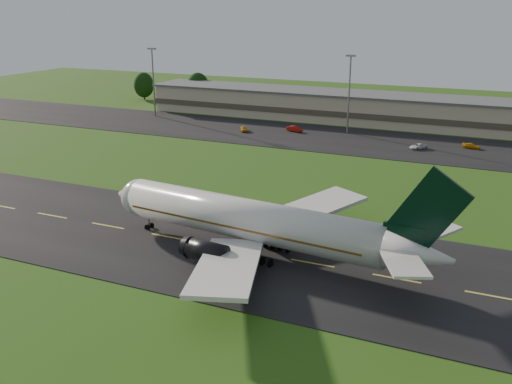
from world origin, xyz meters
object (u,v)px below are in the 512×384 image
at_px(service_vehicle_b, 295,129).
at_px(service_vehicle_d, 471,146).
at_px(terminal, 367,109).
at_px(light_mast_centre, 349,85).
at_px(service_vehicle_c, 418,146).
at_px(service_vehicle_a, 244,129).
at_px(airliner, 254,222).
at_px(light_mast_west, 153,74).

height_order(service_vehicle_b, service_vehicle_d, service_vehicle_b).
relative_size(terminal, light_mast_centre, 7.13).
bearing_deg(service_vehicle_b, service_vehicle_d, -74.00).
relative_size(service_vehicle_b, service_vehicle_c, 1.02).
height_order(terminal, service_vehicle_a, terminal).
bearing_deg(light_mast_centre, service_vehicle_a, -160.41).
bearing_deg(airliner, light_mast_centre, 101.92).
bearing_deg(light_mast_west, service_vehicle_b, -4.97).
height_order(service_vehicle_a, service_vehicle_d, service_vehicle_a).
bearing_deg(airliner, light_mast_west, 136.34).
relative_size(light_mast_west, service_vehicle_a, 5.21).
distance_m(service_vehicle_a, service_vehicle_d, 57.44).
height_order(service_vehicle_c, service_vehicle_d, service_vehicle_c).
relative_size(light_mast_centre, service_vehicle_c, 4.60).
distance_m(service_vehicle_b, service_vehicle_d, 44.75).
distance_m(terminal, service_vehicle_a, 37.40).
distance_m(light_mast_west, light_mast_centre, 60.00).
height_order(service_vehicle_a, service_vehicle_c, service_vehicle_a).
xyz_separation_m(service_vehicle_b, service_vehicle_c, (33.28, -6.39, -0.13)).
bearing_deg(service_vehicle_a, terminal, 12.33).
height_order(light_mast_centre, service_vehicle_a, light_mast_centre).
distance_m(airliner, service_vehicle_c, 70.65).
xyz_separation_m(airliner, light_mast_centre, (-8.69, 80.09, 8.08)).
xyz_separation_m(light_mast_west, service_vehicle_d, (91.41, -4.90, -12.05)).
distance_m(terminal, service_vehicle_d, 36.82).
xyz_separation_m(light_mast_west, service_vehicle_b, (46.68, -4.06, -11.89)).
bearing_deg(light_mast_west, service_vehicle_d, -3.07).
distance_m(terminal, service_vehicle_b, 25.23).
height_order(airliner, service_vehicle_d, airliner).
distance_m(airliner, light_mast_west, 105.81).
relative_size(terminal, service_vehicle_c, 32.78).
relative_size(airliner, service_vehicle_a, 13.13).
bearing_deg(terminal, service_vehicle_b, -126.04).
distance_m(airliner, light_mast_centre, 80.96).
relative_size(light_mast_west, service_vehicle_d, 5.03).
bearing_deg(airliner, terminal, 100.05).
bearing_deg(service_vehicle_d, airliner, 172.81).
relative_size(light_mast_west, light_mast_centre, 1.00).
xyz_separation_m(airliner, service_vehicle_b, (-22.01, 76.03, -3.82)).
bearing_deg(airliner, service_vehicle_b, 111.87).
distance_m(light_mast_west, service_vehicle_b, 48.34).
height_order(light_mast_west, service_vehicle_b, light_mast_west).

